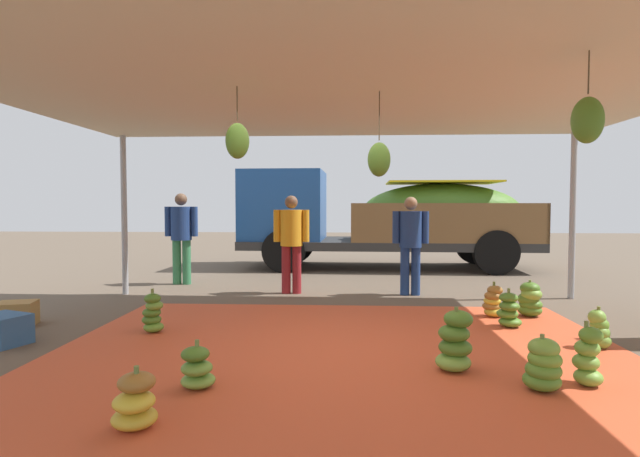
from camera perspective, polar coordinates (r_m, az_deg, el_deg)
ground_plane at (r=8.43m, az=2.59°, el=-8.02°), size 40.00×40.00×0.00m
tarp_orange at (r=5.51m, az=2.33°, el=-13.79°), size 6.15×4.96×0.01m
tent_canopy at (r=5.31m, az=2.46°, el=15.33°), size 8.00×7.00×2.82m
banana_bunch_0 at (r=5.04m, az=14.96°, el=-12.32°), size 0.47×0.47×0.60m
banana_bunch_1 at (r=7.69m, az=22.59°, el=-7.47°), size 0.45×0.45×0.51m
banana_bunch_2 at (r=6.38m, az=28.94°, el=-9.98°), size 0.31×0.31×0.45m
banana_bunch_3 at (r=6.95m, az=20.52°, el=-8.71°), size 0.41×0.41×0.50m
banana_bunch_4 at (r=5.06m, az=27.95°, el=-12.75°), size 0.32×0.35×0.56m
banana_bunch_5 at (r=7.51m, az=18.90°, el=-7.84°), size 0.33×0.32×0.49m
banana_bunch_6 at (r=3.94m, az=-20.13°, el=-17.96°), size 0.38×0.39×0.44m
banana_bunch_7 at (r=4.57m, az=-13.70°, el=-15.13°), size 0.41×0.41×0.42m
banana_bunch_8 at (r=6.59m, az=-18.33°, el=-9.12°), size 0.34×0.32×0.54m
banana_bunch_9 at (r=4.78m, az=23.86°, el=-13.99°), size 0.41×0.41×0.48m
cargo_truck_main at (r=12.60m, az=6.93°, el=1.40°), size 7.13×2.51×2.40m
worker_0 at (r=8.87m, az=10.17°, el=-1.05°), size 0.62×0.38×1.70m
worker_1 at (r=8.91m, az=-3.25°, el=-0.90°), size 0.63×0.39×1.73m
worker_2 at (r=10.29m, az=-15.36°, el=-0.31°), size 0.65×0.40×1.79m
crate_0 at (r=7.70m, az=-31.04°, el=-8.25°), size 0.54×0.48×0.31m
crate_1 at (r=6.78m, az=-32.09°, el=-9.63°), size 0.61×0.55×0.34m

